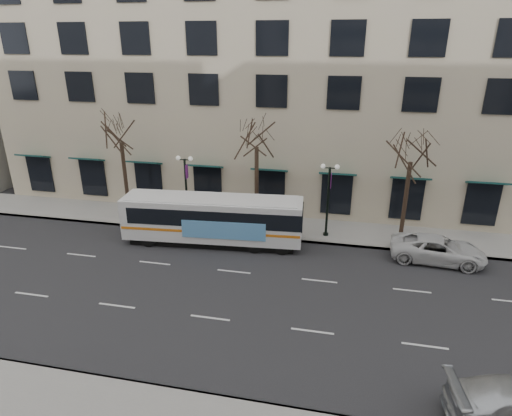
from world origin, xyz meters
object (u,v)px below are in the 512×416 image
(tree_far_left, at_px, (120,130))
(white_pickup, at_px, (438,249))
(city_bus, at_px, (214,219))
(tree_far_right, at_px, (413,147))
(tree_far_mid, at_px, (257,133))
(lamp_post_right, at_px, (328,197))
(lamp_post_left, at_px, (186,187))

(tree_far_left, height_order, white_pickup, tree_far_left)
(city_bus, height_order, white_pickup, city_bus)
(tree_far_right, bearing_deg, tree_far_mid, 180.00)
(city_bus, bearing_deg, tree_far_left, 154.37)
(tree_far_mid, bearing_deg, lamp_post_right, -6.83)
(tree_far_mid, bearing_deg, tree_far_left, -180.00)
(tree_far_mid, relative_size, white_pickup, 1.53)
(tree_far_right, height_order, white_pickup, tree_far_right)
(tree_far_mid, relative_size, lamp_post_right, 1.64)
(white_pickup, bearing_deg, tree_far_right, 40.28)
(tree_far_left, bearing_deg, tree_far_mid, 0.00)
(tree_far_mid, relative_size, city_bus, 0.72)
(city_bus, bearing_deg, white_pickup, -2.88)
(lamp_post_left, distance_m, city_bus, 3.83)
(white_pickup, bearing_deg, tree_far_mid, 82.06)
(lamp_post_left, xyz_separation_m, lamp_post_right, (10.00, 0.00, 0.00))
(tree_far_left, distance_m, white_pickup, 22.82)
(tree_far_right, height_order, lamp_post_right, tree_far_right)
(lamp_post_right, distance_m, white_pickup, 7.48)
(tree_far_mid, distance_m, lamp_post_left, 6.40)
(tree_far_right, xyz_separation_m, lamp_post_right, (-4.99, -0.60, -3.48))
(tree_far_mid, distance_m, white_pickup, 13.62)
(city_bus, xyz_separation_m, white_pickup, (14.13, 0.40, -0.97))
(tree_far_mid, xyz_separation_m, lamp_post_right, (5.01, -0.60, -3.96))
(lamp_post_right, xyz_separation_m, white_pickup, (6.87, -2.00, -2.17))
(tree_far_left, bearing_deg, lamp_post_left, -6.83)
(tree_far_right, distance_m, city_bus, 13.45)
(tree_far_mid, xyz_separation_m, city_bus, (-2.25, -3.00, -5.16))
(tree_far_mid, height_order, lamp_post_right, tree_far_mid)
(tree_far_left, relative_size, tree_far_right, 1.03)
(lamp_post_left, height_order, city_bus, lamp_post_left)
(tree_far_mid, height_order, lamp_post_left, tree_far_mid)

